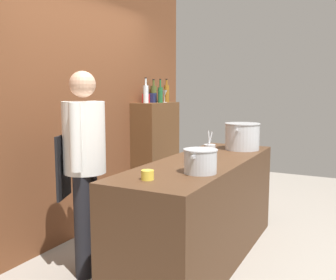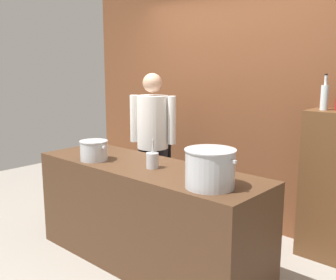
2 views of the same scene
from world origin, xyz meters
name	(u,v)px [view 2 (image 2 of 2)]	position (x,y,z in m)	size (l,w,h in m)	color
ground_plane	(147,262)	(0.00, 0.00, 0.00)	(8.00, 8.00, 0.00)	gray
brick_back_panel	(237,88)	(0.00, 1.40, 1.50)	(4.40, 0.10, 3.00)	brown
prep_counter	(147,215)	(0.00, 0.00, 0.45)	(2.21, 0.70, 0.90)	#472D1C
chef	(153,137)	(-0.66, 0.76, 0.96)	(0.49, 0.40, 1.66)	black
stockpot_large	(210,168)	(0.77, -0.13, 1.04)	(0.42, 0.36, 0.27)	#B7BABF
stockpot_small	(94,150)	(-0.48, -0.18, 0.99)	(0.32, 0.25, 0.18)	#B7BABF
utensil_crock	(152,160)	(0.10, -0.02, 0.97)	(0.10, 0.10, 0.25)	#B7BABF
butter_jar	(91,147)	(-0.85, 0.06, 0.93)	(0.09, 0.09, 0.07)	yellow
wine_bottle_clear	(325,97)	(1.03, 1.19, 1.47)	(0.07, 0.07, 0.32)	silver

